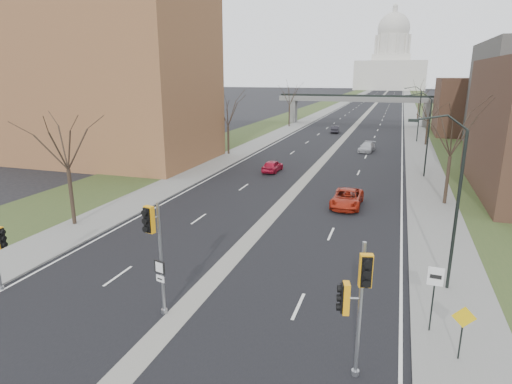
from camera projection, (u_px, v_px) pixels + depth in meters
The scene contains 28 objects.
ground at pixel (183, 310), 19.83m from camera, with size 700.00×700.00×0.00m, color black.
road_surface at pixel (375, 104), 157.11m from camera, with size 20.00×600.00×0.01m, color black.
median_strip at pixel (375, 104), 157.12m from camera, with size 1.20×600.00×0.02m, color gray.
sidewalk_right at pixel (410, 105), 153.46m from camera, with size 4.00×600.00×0.12m, color gray.
sidewalk_left at pixel (342, 104), 160.74m from camera, with size 4.00×600.00×0.12m, color gray.
grass_verge_right at pixel (427, 105), 151.64m from camera, with size 8.00×600.00×0.10m, color #2E401D.
grass_verge_left at pixel (326, 103), 162.56m from camera, with size 8.00×600.00×0.10m, color #2E401D.
apartment_building at pixel (104, 71), 52.26m from camera, with size 25.00×16.00×22.00m, color #98653D.
commercial_block_far at pixel (478, 107), 75.90m from camera, with size 14.00×14.00×10.00m, color #432A1F.
pedestrian_bridge at pixel (357, 102), 91.77m from camera, with size 34.00×3.00×6.45m.
capitol at pixel (391, 63), 307.77m from camera, with size 48.00×42.00×55.75m.
streetlight_near at pixel (445, 154), 20.15m from camera, with size 2.61×0.20×8.70m.
streetlight_mid at pixel (422, 111), 43.94m from camera, with size 2.61×0.20×8.70m.
streetlight_far at pixel (415, 98), 67.74m from camera, with size 2.61×0.20×8.70m.
tree_left_a at pixel (64, 134), 29.34m from camera, with size 7.20×7.20×9.40m.
tree_left_b at pixel (228, 108), 56.91m from camera, with size 6.75×6.75×8.81m.
tree_left_c at pixel (290, 92), 87.81m from camera, with size 7.65×7.65×9.99m.
tree_right_a at pixel (454, 125), 34.26m from camera, with size 7.20×7.20×9.40m.
tree_right_b at pixel (429, 107), 64.68m from camera, with size 6.30×6.30×8.22m.
tree_right_c at pixel (420, 90), 100.97m from camera, with size 7.65×7.65×9.99m.
signal_pole_median at pixel (155, 240), 18.39m from camera, with size 0.69×0.89×5.30m.
signal_pole_right at pixel (356, 293), 14.50m from camera, with size 1.11×0.87×5.20m.
speed_limit_sign at pixel (434, 287), 17.56m from camera, with size 0.63×0.07×2.90m.
warning_sign at pixel (463, 325), 15.90m from camera, with size 0.87×0.09×2.23m.
car_left_near at pixel (273, 166), 47.99m from camera, with size 1.59×3.94×1.34m, color #AD132D.
car_left_far at pixel (335, 129), 80.24m from camera, with size 1.37×3.94×1.30m, color black.
car_right_near at pixel (347, 198), 35.33m from camera, with size 2.34×5.07×1.41m, color #A22311.
car_right_mid at pixel (367, 147), 60.54m from camera, with size 1.81×4.46×1.29m, color #B1B2B9.
Camera 1 is at (8.77, -15.70, 10.56)m, focal length 30.00 mm.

